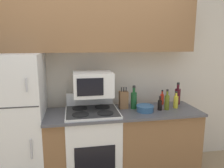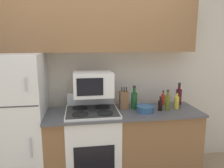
{
  "view_description": "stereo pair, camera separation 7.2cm",
  "coord_description": "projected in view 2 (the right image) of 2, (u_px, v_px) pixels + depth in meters",
  "views": [
    {
      "loc": [
        -0.29,
        -2.25,
        1.77
      ],
      "look_at": [
        0.17,
        0.26,
        1.27
      ],
      "focal_mm": 35.0,
      "sensor_mm": 36.0,
      "label": 1
    },
    {
      "loc": [
        -0.22,
        -2.26,
        1.77
      ],
      "look_at": [
        0.17,
        0.26,
        1.27
      ],
      "focal_mm": 35.0,
      "sensor_mm": 36.0,
      "label": 2
    }
  ],
  "objects": [
    {
      "name": "bottle_soy_sauce",
      "position": [
        160.0,
        105.0,
        2.71
      ],
      "size": [
        0.05,
        0.05,
        0.18
      ],
      "color": "black",
      "rests_on": "lower_cabinets"
    },
    {
      "name": "bottle_wine_green",
      "position": [
        134.0,
        100.0,
        2.77
      ],
      "size": [
        0.08,
        0.08,
        0.3
      ],
      "color": "#194C23",
      "rests_on": "lower_cabinets"
    },
    {
      "name": "knife_block",
      "position": [
        124.0,
        100.0,
        2.8
      ],
      "size": [
        0.11,
        0.1,
        0.28
      ],
      "color": "brown",
      "rests_on": "lower_cabinets"
    },
    {
      "name": "bowl",
      "position": [
        145.0,
        109.0,
        2.67
      ],
      "size": [
        0.22,
        0.22,
        0.08
      ],
      "color": "#335B84",
      "rests_on": "lower_cabinets"
    },
    {
      "name": "refrigerator",
      "position": [
        18.0,
        122.0,
        2.6
      ],
      "size": [
        0.63,
        0.71,
        1.64
      ],
      "color": "white",
      "rests_on": "ground_plane"
    },
    {
      "name": "bottle_wine_red",
      "position": [
        179.0,
        96.0,
        2.97
      ],
      "size": [
        0.08,
        0.08,
        0.3
      ],
      "color": "#470F19",
      "rests_on": "lower_cabinets"
    },
    {
      "name": "wall_back",
      "position": [
        95.0,
        78.0,
        3.02
      ],
      "size": [
        8.0,
        0.05,
        2.55
      ],
      "color": "beige",
      "rests_on": "ground_plane"
    },
    {
      "name": "upper_cabinets",
      "position": [
        95.0,
        22.0,
        2.7
      ],
      "size": [
        2.53,
        0.32,
        0.72
      ],
      "color": "brown",
      "rests_on": "refrigerator"
    },
    {
      "name": "bottle_cooking_spray",
      "position": [
        177.0,
        102.0,
        2.79
      ],
      "size": [
        0.06,
        0.06,
        0.22
      ],
      "color": "gold",
      "rests_on": "lower_cabinets"
    },
    {
      "name": "lower_cabinets",
      "position": [
        123.0,
        145.0,
        2.8
      ],
      "size": [
        1.9,
        0.61,
        0.92
      ],
      "color": "brown",
      "rests_on": "ground_plane"
    },
    {
      "name": "bottle_olive_oil",
      "position": [
        168.0,
        102.0,
        2.72
      ],
      "size": [
        0.06,
        0.06,
        0.26
      ],
      "color": "#5B6619",
      "rests_on": "lower_cabinets"
    },
    {
      "name": "stove",
      "position": [
        93.0,
        145.0,
        2.73
      ],
      "size": [
        0.63,
        0.59,
        1.11
      ],
      "color": "white",
      "rests_on": "ground_plane"
    },
    {
      "name": "bottle_hot_sauce",
      "position": [
        163.0,
        99.0,
        2.96
      ],
      "size": [
        0.05,
        0.05,
        0.2
      ],
      "color": "red",
      "rests_on": "lower_cabinets"
    },
    {
      "name": "microwave",
      "position": [
        93.0,
        84.0,
        2.67
      ],
      "size": [
        0.47,
        0.38,
        0.29
      ],
      "color": "white",
      "rests_on": "stove"
    }
  ]
}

